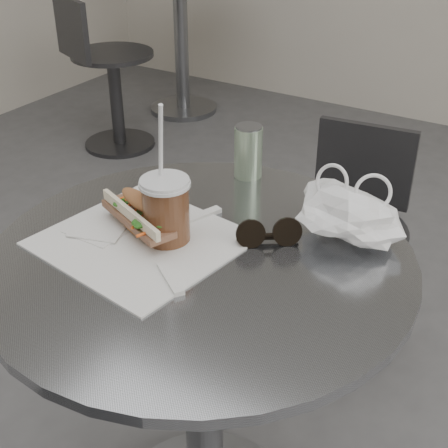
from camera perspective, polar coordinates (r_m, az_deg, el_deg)
The scene contains 11 objects.
cafe_table at distance 1.27m, azimuth -1.92°, elevation -13.03°, with size 0.76×0.76×0.74m.
bg_table at distance 3.75m, azimuth -3.95°, elevation 17.00°, with size 0.70×0.70×0.74m.
chair_far at distance 1.90m, azimuth 10.85°, elevation -3.13°, with size 0.36×0.38×0.69m.
bg_chair at distance 3.29m, azimuth -10.67°, elevation 12.57°, with size 0.44×0.46×0.78m.
sandwich_paper at distance 1.15m, azimuth -7.56°, elevation -1.48°, with size 0.33×0.31×0.00m, color white.
banh_mi at distance 1.15m, azimuth -7.79°, elevation 0.82°, with size 0.24×0.17×0.08m.
iced_coffee at distance 1.11m, azimuth -5.33°, elevation 1.34°, with size 0.09×0.09×0.26m.
sunglasses at distance 1.12m, azimuth 4.10°, elevation -0.97°, with size 0.11×0.09×0.05m.
plastic_bag at distance 1.14m, azimuth 11.06°, elevation 0.76°, with size 0.19×0.15×0.09m, color white, non-canonical shape.
napkin_stack at distance 1.19m, azimuth -11.16°, elevation -0.34°, with size 0.12×0.12×0.01m.
drink_can at distance 1.35m, azimuth 2.23°, elevation 6.66°, with size 0.06×0.06×0.12m.
Camera 1 is at (0.52, -0.56, 1.35)m, focal length 50.00 mm.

